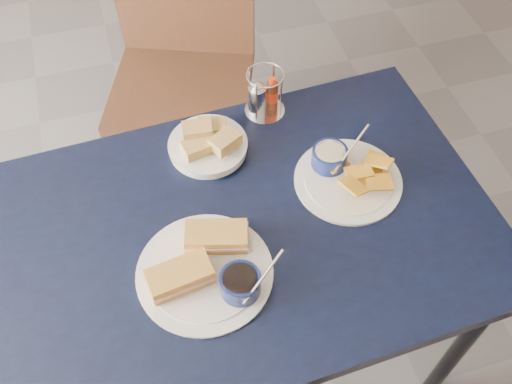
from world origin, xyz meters
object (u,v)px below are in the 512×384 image
object	(u,v)px
dining_table	(249,241)
sandwich_plate	(208,267)
chair_far	(173,53)
condiment_caddy	(263,96)
plantain_plate	(344,172)
bread_basket	(208,143)

from	to	relation	value
dining_table	sandwich_plate	size ratio (longest dim) A/B	3.78
dining_table	chair_far	bearing A→B (deg)	91.64
condiment_caddy	dining_table	bearing A→B (deg)	-111.95
sandwich_plate	chair_far	bearing A→B (deg)	84.41
chair_far	plantain_plate	xyz separation A→B (m)	(0.29, -0.79, 0.19)
sandwich_plate	bread_basket	bearing A→B (deg)	76.54
chair_far	condiment_caddy	xyz separation A→B (m)	(0.17, -0.52, 0.23)
chair_far	plantain_plate	distance (m)	0.87
dining_table	bread_basket	world-z (taller)	bread_basket
chair_far	plantain_plate	bearing A→B (deg)	-69.75
plantain_plate	condiment_caddy	world-z (taller)	condiment_caddy
dining_table	plantain_plate	xyz separation A→B (m)	(0.27, 0.07, 0.09)
dining_table	chair_far	distance (m)	0.88
dining_table	bread_basket	bearing A→B (deg)	97.70
plantain_plate	bread_basket	xyz separation A→B (m)	(-0.30, 0.18, 0.01)
plantain_plate	condiment_caddy	distance (m)	0.31
dining_table	condiment_caddy	world-z (taller)	condiment_caddy
chair_far	sandwich_plate	bearing A→B (deg)	-95.59
sandwich_plate	plantain_plate	world-z (taller)	same
dining_table	condiment_caddy	size ratio (longest dim) A/B	8.85
sandwich_plate	bread_basket	world-z (taller)	sandwich_plate
plantain_plate	bread_basket	distance (m)	0.35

